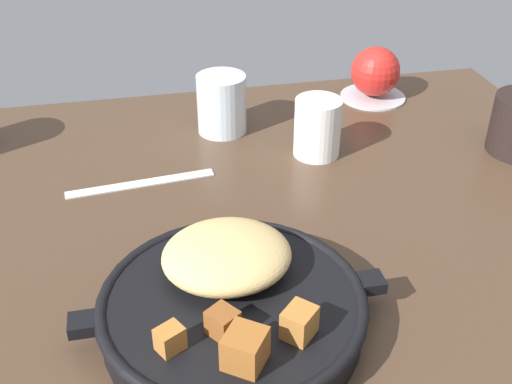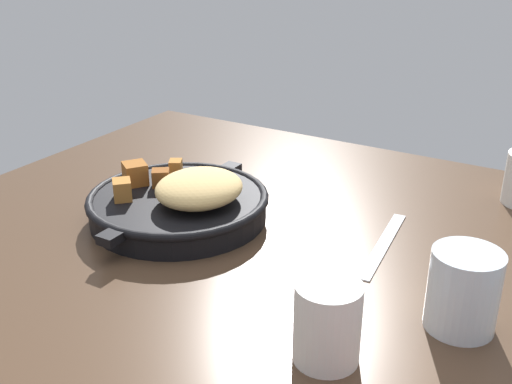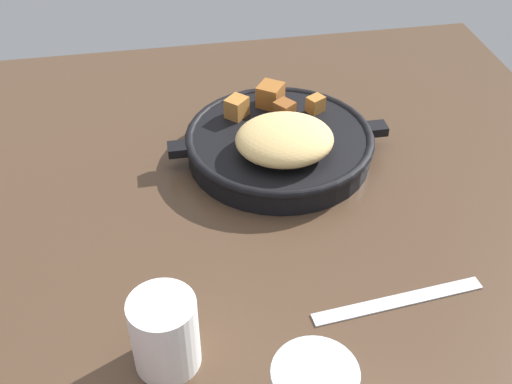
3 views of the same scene
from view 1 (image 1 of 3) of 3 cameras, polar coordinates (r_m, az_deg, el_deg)
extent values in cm
cube|color=#473323|center=(69.48, 1.03, -6.45)|extent=(94.20, 88.31, 2.40)
cylinder|color=black|center=(59.66, -2.11, -10.70)|extent=(23.99, 23.99, 3.45)
torus|color=black|center=(58.67, -2.14, -9.68)|extent=(24.71, 24.71, 1.20)
cube|color=black|center=(61.77, 10.13, -7.99)|extent=(2.64, 2.40, 1.20)
cube|color=black|center=(58.79, -15.16, -11.33)|extent=(2.64, 2.40, 1.20)
ellipsoid|color=tan|center=(60.04, -2.63, -5.67)|extent=(12.24, 11.11, 3.99)
cube|color=brown|center=(54.59, -2.99, -11.57)|extent=(3.17, 3.22, 2.39)
cube|color=#A86B2D|center=(53.80, -7.70, -12.88)|extent=(2.79, 2.63, 2.20)
cube|color=#935623|center=(52.01, -0.98, -13.83)|extent=(4.39, 4.43, 3.08)
cube|color=#A86B2D|center=(54.39, 3.89, -11.57)|extent=(3.59, 3.59, 2.73)
cylinder|color=#B7BABF|center=(105.01, 10.39, 8.45)|extent=(10.36, 10.36, 0.60)
sphere|color=red|center=(103.39, 10.62, 10.55)|extent=(7.71, 7.71, 7.71)
cube|color=silver|center=(81.60, -10.25, 0.80)|extent=(18.72, 3.46, 0.36)
cylinder|color=silver|center=(91.46, -3.08, 7.87)|extent=(7.00, 7.00, 8.42)
cylinder|color=white|center=(85.66, 5.52, 5.76)|extent=(6.23, 6.23, 7.95)
camera|label=2|loc=(1.13, 27.75, 26.91)|focal=43.35mm
camera|label=3|loc=(1.13, -0.73, 37.00)|focal=45.37mm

